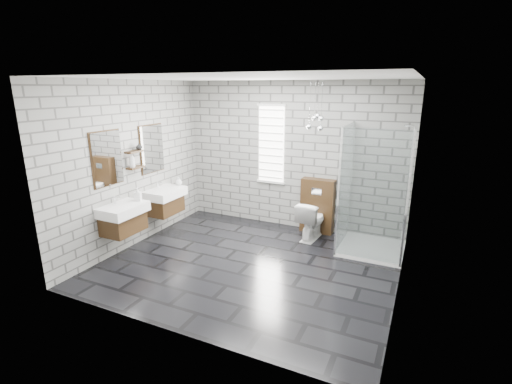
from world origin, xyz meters
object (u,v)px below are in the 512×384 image
Objects in this scene: vanity_right at (163,194)px; toilet at (311,220)px; vanity_left at (121,210)px; shower_enclosure at (366,223)px; cistern_panel at (317,206)px.

toilet is (2.46, 0.91, -0.42)m from vanity_right.
toilet is at bearing 37.88° from vanity_left.
vanity_right is 2.31× the size of toilet.
shower_enclosure is (3.41, 0.74, -0.25)m from vanity_right.
vanity_left is 1.00× the size of vanity_right.
vanity_left is 2.31× the size of toilet.
toilet is at bearing -90.00° from cistern_panel.
cistern_panel is 0.49× the size of shower_enclosure.
cistern_panel is at bearing 27.04° from vanity_right.
shower_enclosure is at bearing 27.12° from vanity_left.
vanity_right reaches higher than toilet.
cistern_panel is at bearing 151.33° from shower_enclosure.
vanity_right is at bearing 90.00° from vanity_left.
shower_enclosure reaches higher than vanity_right.
toilet is at bearing 169.82° from shower_enclosure.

